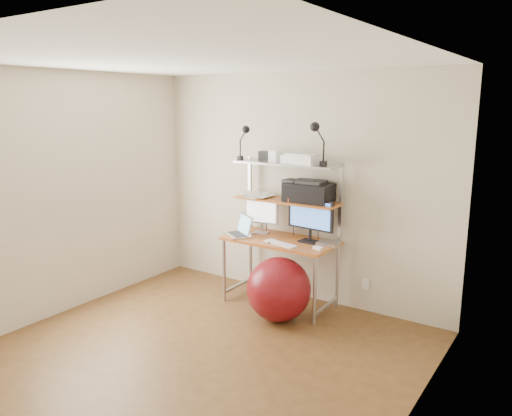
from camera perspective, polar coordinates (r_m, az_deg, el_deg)
The scene contains 20 objects.
room at distance 4.10m, azimuth -7.62°, elevation -1.12°, with size 3.60×3.60×3.60m.
computer_desk at distance 5.36m, azimuth 3.14°, elevation -1.20°, with size 1.20×0.60×1.57m.
wall_outlet at distance 5.43m, azimuth 12.43°, elevation -8.50°, with size 0.08×0.01×0.12m, color white.
monitor_silver at distance 5.55m, azimuth 0.64°, elevation -0.58°, with size 0.39×0.16×0.43m.
monitor_black at distance 5.21m, azimuth 6.24°, elevation -0.97°, with size 0.54×0.17×0.54m.
laptop at distance 5.49m, azimuth -1.73°, elevation -2.64°, with size 0.41×0.39×0.29m.
keyboard at distance 5.17m, azimuth 2.78°, elevation -4.08°, with size 0.39×0.11×0.01m, color white.
mouse at distance 5.02m, azimuth 7.10°, elevation -4.55°, with size 0.09×0.06×0.03m, color white.
mac_mini at distance 5.18m, azimuth 8.28°, elevation -4.00°, with size 0.20×0.20×0.04m, color #BBBBBF.
phone at distance 5.24m, azimuth 2.00°, elevation -3.85°, with size 0.07×0.13×0.01m, color black.
printer at distance 5.27m, azimuth 6.09°, elevation 1.89°, with size 0.50×0.35×0.23m.
nas_cube at distance 5.31m, azimuth 4.08°, elevation 2.08°, with size 0.15×0.15×0.23m, color black.
red_box at distance 5.24m, azimuth 4.60°, elevation 0.93°, with size 0.16×0.11×0.04m, color #C5481F.
scanner at distance 5.20m, azimuth 5.38°, elevation 5.58°, with size 0.43×0.32×0.10m.
box_white at distance 5.34m, azimuth 2.14°, elevation 5.93°, with size 0.11×0.09×0.12m, color white.
box_grey at distance 5.51m, azimuth 0.89°, elevation 6.01°, with size 0.10×0.10×0.10m, color #2C2D2F.
clip_lamp_left at distance 5.45m, azimuth -1.29°, elevation 8.33°, with size 0.15×0.08×0.38m.
clip_lamp_right at distance 5.02m, azimuth 6.95°, elevation 8.39°, with size 0.17×0.10×0.44m.
exercise_ball at distance 5.10m, azimuth 2.63°, elevation -9.27°, with size 0.65×0.65×0.65m, color maroon.
paper_stack at distance 5.57m, azimuth 0.07°, elevation 1.53°, with size 0.41×0.40×0.03m.
Camera 1 is at (2.66, -2.99, 2.16)m, focal length 35.00 mm.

